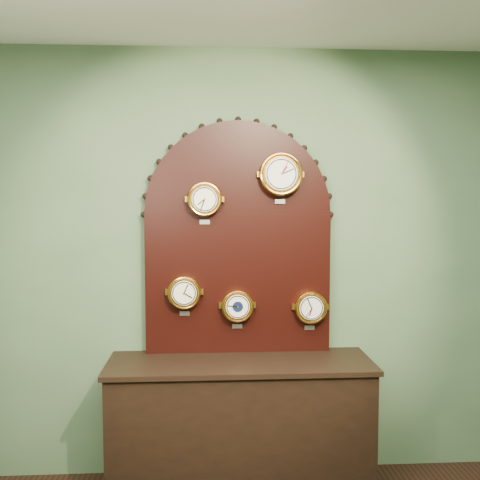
{
  "coord_description": "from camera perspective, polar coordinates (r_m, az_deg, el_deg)",
  "views": [
    {
      "loc": [
        -0.21,
        -1.13,
        1.84
      ],
      "look_at": [
        0.0,
        2.25,
        1.58
      ],
      "focal_mm": 41.51,
      "sensor_mm": 36.0,
      "label": 1
    }
  ],
  "objects": [
    {
      "name": "barometer",
      "position": [
        3.59,
        -0.26,
        -6.78
      ],
      "size": [
        0.21,
        0.08,
        0.26
      ],
      "color": "orange",
      "rests_on": "display_board"
    },
    {
      "name": "wall_back",
      "position": [
        3.66,
        -0.24,
        -2.51
      ],
      "size": [
        4.0,
        0.0,
        4.0
      ],
      "primitive_type": "plane",
      "rotation": [
        1.57,
        0.0,
        0.0
      ],
      "color": "#4D6B49",
      "rests_on": "ground"
    },
    {
      "name": "shop_counter",
      "position": [
        3.66,
        0.02,
        -18.78
      ],
      "size": [
        1.6,
        0.5,
        0.8
      ],
      "primitive_type": "cube",
      "color": "black",
      "rests_on": "ground_plane"
    },
    {
      "name": "roman_clock",
      "position": [
        3.51,
        -3.66,
        4.2
      ],
      "size": [
        0.22,
        0.08,
        0.27
      ],
      "color": "orange",
      "rests_on": "display_board"
    },
    {
      "name": "hygrometer",
      "position": [
        3.57,
        -5.75,
        -5.38
      ],
      "size": [
        0.21,
        0.08,
        0.26
      ],
      "color": "orange",
      "rests_on": "display_board"
    },
    {
      "name": "display_board",
      "position": [
        3.59,
        -0.2,
        0.98
      ],
      "size": [
        1.26,
        0.06,
        1.53
      ],
      "color": "black",
      "rests_on": "shop_counter"
    },
    {
      "name": "tide_clock",
      "position": [
        3.65,
        7.27,
        -6.87
      ],
      "size": [
        0.21,
        0.08,
        0.26
      ],
      "color": "orange",
      "rests_on": "display_board"
    },
    {
      "name": "arabic_clock",
      "position": [
        3.55,
        4.22,
        6.75
      ],
      "size": [
        0.28,
        0.08,
        0.32
      ],
      "color": "orange",
      "rests_on": "display_board"
    }
  ]
}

